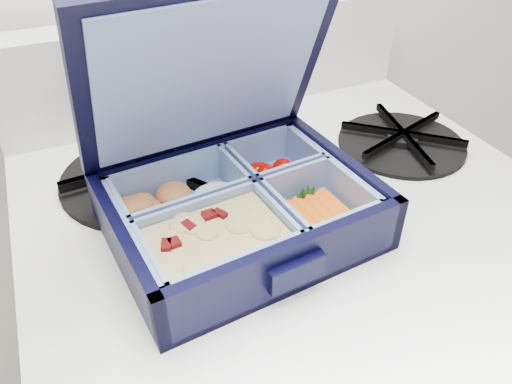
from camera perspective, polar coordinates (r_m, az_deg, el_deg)
name	(u,v)px	position (r m, az deg, el deg)	size (l,w,h in m)	color
bento_box	(241,210)	(0.48, -1.78, -2.05)	(0.24, 0.19, 0.06)	black
burner_grate	(402,137)	(0.66, 16.39, 6.02)	(0.16, 0.16, 0.02)	black
burner_grate_rear	(144,171)	(0.58, -12.67, 2.31)	(0.19, 0.19, 0.02)	black
fork	(274,145)	(0.63, 2.04, 5.44)	(0.03, 0.19, 0.01)	#B7B7B7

